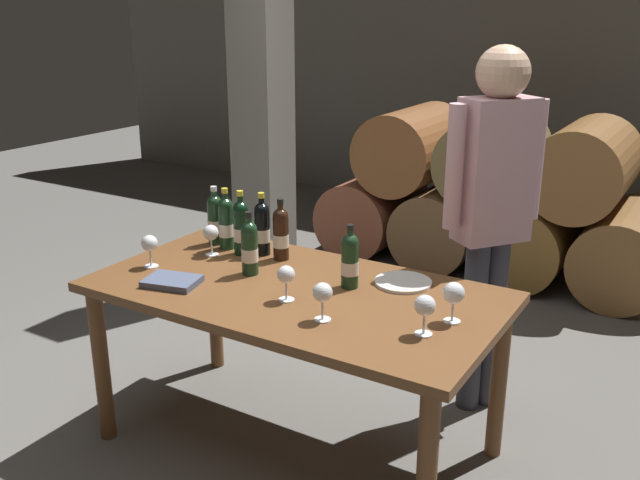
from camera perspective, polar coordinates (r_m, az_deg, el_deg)
ground_plane at (r=3.27m, az=-1.89°, el=-16.29°), size 14.00×14.00×0.00m
cellar_back_wall at (r=6.62m, az=18.75°, el=13.59°), size 10.00×0.24×2.80m
barrel_stack at (r=5.23m, az=13.75°, el=3.27°), size 2.49×0.90×1.15m
stone_pillar at (r=4.77m, az=-4.77°, el=11.69°), size 0.32×0.32×2.60m
dining_table at (r=2.94m, az=-2.03°, el=-5.53°), size 1.70×0.90×0.76m
wine_bottle_0 at (r=3.26m, az=-6.44°, el=1.06°), size 0.07×0.07×0.31m
wine_bottle_1 at (r=3.35m, az=-7.67°, el=1.41°), size 0.07×0.07×0.30m
wine_bottle_2 at (r=3.25m, az=-4.74°, el=0.99°), size 0.07×0.07×0.30m
wine_bottle_3 at (r=3.02m, az=-5.76°, el=-0.58°), size 0.07×0.07×0.28m
wine_bottle_4 at (r=3.18m, az=-3.21°, el=0.55°), size 0.07×0.07×0.29m
wine_bottle_5 at (r=3.43m, az=-8.54°, el=1.71°), size 0.07×0.07×0.29m
wine_bottle_6 at (r=2.86m, az=2.45°, el=-1.65°), size 0.07×0.07×0.27m
wine_glass_0 at (r=2.48m, az=8.53°, el=-5.41°), size 0.08×0.08×0.15m
wine_glass_1 at (r=2.60m, az=10.83°, el=-4.36°), size 0.08×0.08×0.16m
wine_glass_2 at (r=2.57m, az=0.21°, el=-4.41°), size 0.07×0.07×0.15m
wine_glass_3 at (r=2.74m, az=-2.78°, el=-2.94°), size 0.07×0.07×0.15m
wine_glass_4 at (r=3.18m, az=-13.72°, el=-0.36°), size 0.07×0.07×0.15m
wine_glass_5 at (r=3.27m, az=-8.88°, el=0.50°), size 0.07×0.07×0.15m
tasting_notebook at (r=2.99m, az=-11.96°, el=-3.32°), size 0.25×0.21×0.03m
serving_plate at (r=2.96m, az=6.79°, el=-3.43°), size 0.24×0.24×0.01m
sommelier_presenting at (r=3.23m, az=13.89°, el=3.24°), size 0.34×0.41×1.72m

